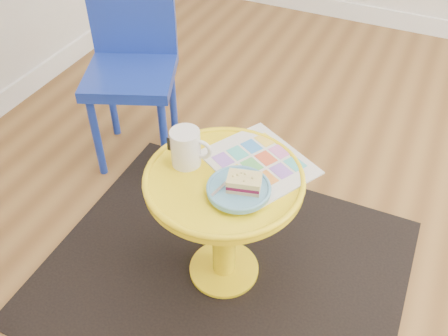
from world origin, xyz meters
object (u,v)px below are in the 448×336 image
at_px(side_table, 224,207).
at_px(plate, 239,189).
at_px(chair, 132,57).
at_px(newspaper, 259,162).
at_px(mug, 186,147).

xyz_separation_m(side_table, plate, (0.07, -0.05, 0.16)).
relative_size(chair, newspaper, 2.58).
relative_size(side_table, mug, 3.74).
bearing_deg(plate, newspaper, 89.10).
distance_m(side_table, plate, 0.18).
distance_m(newspaper, plate, 0.16).
bearing_deg(chair, side_table, -59.78).
height_order(side_table, newspaper, newspaper).
bearing_deg(side_table, plate, -34.05).
distance_m(chair, newspaper, 0.87).
height_order(chair, mug, chair).
height_order(side_table, mug, mug).
xyz_separation_m(mug, plate, (0.21, -0.06, -0.05)).
xyz_separation_m(chair, mug, (0.55, -0.51, 0.07)).
xyz_separation_m(newspaper, mug, (-0.21, -0.10, 0.06)).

